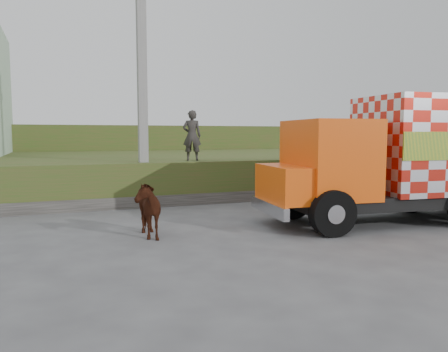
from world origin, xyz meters
name	(u,v)px	position (x,y,z in m)	size (l,w,h in m)	color
ground	(217,230)	(0.00, 0.00, 0.00)	(120.00, 120.00, 0.00)	#474749
embankment	(143,171)	(0.00, 10.00, 0.75)	(40.00, 12.00, 1.50)	#32541C
embankment_far	(112,148)	(0.00, 22.00, 1.50)	(40.00, 12.00, 3.00)	#32541C
retaining_strip	(116,203)	(-2.00, 4.20, 0.20)	(16.00, 0.50, 0.40)	#595651
utility_pole	(142,86)	(-1.00, 4.60, 4.08)	(1.20, 0.30, 8.00)	gray
cargo_truck	(414,158)	(5.61, -0.83, 1.80)	(8.06, 3.43, 3.50)	black
cow	(144,208)	(-1.88, -0.04, 0.69)	(0.74, 1.63, 1.38)	#35130D
pedestrian	(192,136)	(0.80, 4.80, 2.41)	(0.66, 0.44, 1.82)	#2A2725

